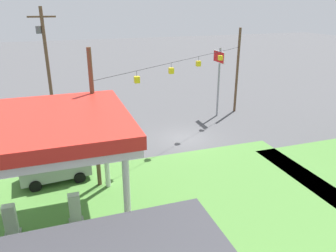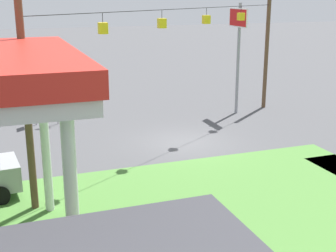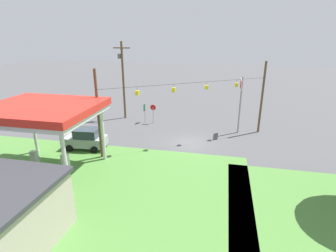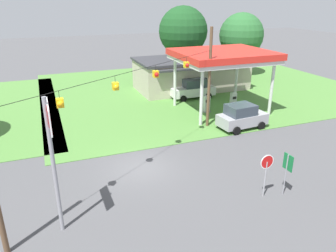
% 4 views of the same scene
% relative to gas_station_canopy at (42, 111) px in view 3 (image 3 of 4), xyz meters
% --- Properties ---
extents(ground_plane, '(160.00, 160.00, 0.00)m').
position_rel_gas_station_canopy_xyz_m(ground_plane, '(-10.39, -8.21, -5.10)').
color(ground_plane, '#4C4C4F').
extents(gas_station_canopy, '(8.35, 7.12, 5.62)m').
position_rel_gas_station_canopy_xyz_m(gas_station_canopy, '(0.00, 0.00, 0.00)').
color(gas_station_canopy, silver).
rests_on(gas_station_canopy, ground).
extents(fuel_pump_near, '(0.71, 0.56, 1.58)m').
position_rel_gas_station_canopy_xyz_m(fuel_pump_near, '(-1.43, -0.00, -4.35)').
color(fuel_pump_near, gray).
rests_on(fuel_pump_near, ground).
extents(fuel_pump_far, '(0.71, 0.56, 1.58)m').
position_rel_gas_station_canopy_xyz_m(fuel_pump_far, '(1.43, -0.00, -4.35)').
color(fuel_pump_far, gray).
rests_on(fuel_pump_far, ground).
extents(car_at_pumps_front, '(4.16, 2.37, 2.06)m').
position_rel_gas_station_canopy_xyz_m(car_at_pumps_front, '(-0.69, -4.69, -4.06)').
color(car_at_pumps_front, '#9E9EA3').
rests_on(car_at_pumps_front, ground).
extents(car_at_pumps_rear, '(4.68, 2.12, 2.08)m').
position_rel_gas_station_canopy_xyz_m(car_at_pumps_rear, '(-0.61, 4.69, -4.06)').
color(car_at_pumps_rear, white).
rests_on(car_at_pumps_rear, ground).
extents(stop_sign_roadside, '(0.80, 0.08, 2.50)m').
position_rel_gas_station_canopy_xyz_m(stop_sign_roadside, '(-5.06, -13.63, -3.28)').
color(stop_sign_roadside, '#99999E').
rests_on(stop_sign_roadside, ground).
extents(stop_sign_overhead, '(0.22, 2.07, 6.42)m').
position_rel_gas_station_canopy_xyz_m(stop_sign_overhead, '(-15.39, -12.51, -0.56)').
color(stop_sign_overhead, gray).
rests_on(stop_sign_overhead, ground).
extents(route_sign, '(0.10, 0.70, 2.40)m').
position_rel_gas_station_canopy_xyz_m(route_sign, '(-3.88, -13.85, -3.39)').
color(route_sign, gray).
rests_on(route_sign, ground).
extents(utility_pole_main, '(2.20, 0.44, 9.92)m').
position_rel_gas_station_canopy_xyz_m(utility_pole_main, '(-0.66, -15.17, 0.44)').
color(utility_pole_main, brown).
rests_on(utility_pole_main, ground).
extents(signal_span_gantry, '(14.97, 10.24, 8.04)m').
position_rel_gas_station_canopy_xyz_m(signal_span_gantry, '(-10.39, -8.23, -0.70)').
color(signal_span_gantry, brown).
rests_on(signal_span_gantry, ground).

